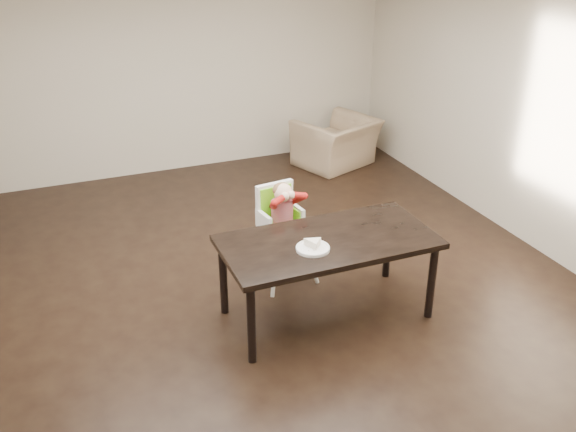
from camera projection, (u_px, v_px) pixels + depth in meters
name	position (u px, v px, depth m)	size (l,w,h in m)	color
ground	(263.00, 299.00, 5.90)	(7.00, 7.00, 0.00)	black
room_walls	(259.00, 102.00, 5.09)	(6.02, 7.02, 2.71)	#C0B69F
dining_table	(328.00, 247.00, 5.40)	(1.80, 0.90, 0.75)	black
high_chair	(281.00, 211.00, 5.95)	(0.47, 0.47, 1.00)	white
plate	(313.00, 246.00, 5.19)	(0.37, 0.37, 0.08)	white
armchair	(336.00, 135.00, 8.76)	(1.00, 0.65, 0.87)	tan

